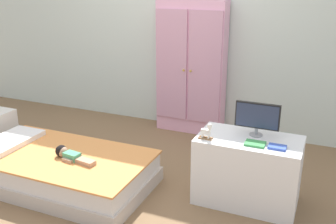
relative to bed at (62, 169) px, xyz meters
name	(u,v)px	position (x,y,z in m)	size (l,w,h in m)	color
ground_plane	(115,186)	(0.42, 0.15, -0.15)	(10.00, 10.00, 0.02)	brown
back_wall	(183,7)	(0.42, 1.73, 1.21)	(6.40, 0.05, 2.70)	silver
bed	(62,169)	(0.00, 0.00, 0.00)	(1.50, 0.83, 0.27)	beige
pillow	(9,141)	(-0.55, 0.00, 0.16)	(0.32, 0.59, 0.05)	white
doll	(68,154)	(0.11, -0.03, 0.18)	(0.39, 0.15, 0.10)	#4CA375
wardrobe	(191,68)	(0.57, 1.57, 0.59)	(0.75, 0.25, 1.44)	#EFADCC
tv_stand	(247,170)	(1.48, 0.35, 0.13)	(0.77, 0.44, 0.53)	white
tv_monitor	(257,117)	(1.51, 0.43, 0.54)	(0.33, 0.10, 0.26)	#99999E
rocking_horse_toy	(207,131)	(1.19, 0.22, 0.45)	(0.10, 0.04, 0.13)	#8E6642
book_green	(255,144)	(1.54, 0.25, 0.40)	(0.14, 0.11, 0.02)	#429E51
book_blue	(277,147)	(1.69, 0.25, 0.40)	(0.12, 0.09, 0.02)	blue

